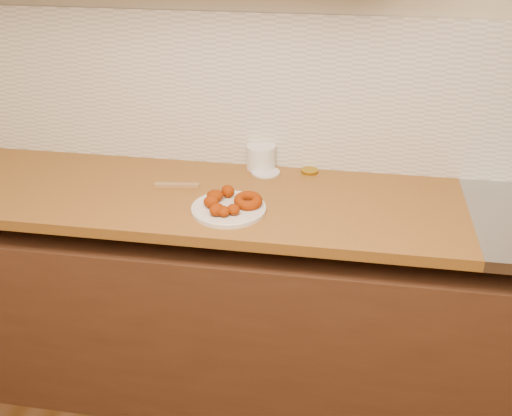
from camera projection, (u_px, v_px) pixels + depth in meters
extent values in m
cube|color=#C2B393|center=(337.00, 56.00, 2.21)|extent=(4.00, 0.02, 2.70)
cube|color=#482A18|center=(318.00, 316.00, 2.39)|extent=(3.60, 0.60, 0.77)
cube|color=brown|center=(152.00, 194.00, 2.25)|extent=(2.30, 0.62, 0.04)
cube|color=beige|center=(334.00, 97.00, 2.27)|extent=(3.60, 0.02, 0.60)
cylinder|color=beige|center=(229.00, 209.00, 2.09)|extent=(0.26, 0.26, 0.01)
torus|color=#802600|center=(248.00, 201.00, 2.09)|extent=(0.13, 0.13, 0.05)
ellipsoid|color=#802600|center=(215.00, 195.00, 2.12)|extent=(0.08, 0.08, 0.04)
ellipsoid|color=#802600|center=(211.00, 202.00, 2.07)|extent=(0.07, 0.06, 0.04)
ellipsoid|color=#802600|center=(217.00, 209.00, 2.02)|extent=(0.07, 0.07, 0.04)
ellipsoid|color=#802600|center=(224.00, 211.00, 2.02)|extent=(0.05, 0.05, 0.03)
ellipsoid|color=#802600|center=(228.00, 191.00, 2.14)|extent=(0.06, 0.06, 0.05)
ellipsoid|color=#802600|center=(233.00, 209.00, 2.03)|extent=(0.06, 0.06, 0.04)
cylinder|color=silver|center=(261.00, 157.00, 2.39)|extent=(0.14, 0.14, 0.10)
cylinder|color=silver|center=(266.00, 172.00, 2.37)|extent=(0.15, 0.15, 0.01)
cylinder|color=#A98419|center=(310.00, 171.00, 2.37)|extent=(0.07, 0.07, 0.01)
cube|color=olive|center=(177.00, 185.00, 2.26)|extent=(0.17, 0.04, 0.01)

